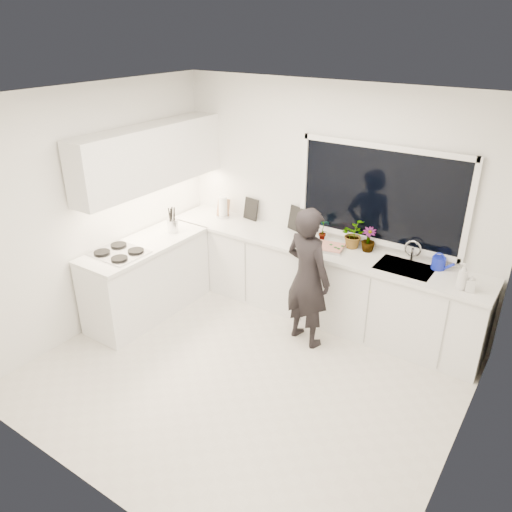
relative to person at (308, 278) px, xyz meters
The scene contains 25 objects.
floor 1.22m from the person, 102.57° to the right, with size 4.00×3.50×0.02m, color beige.
wall_back 1.05m from the person, 103.06° to the left, with size 4.00×0.02×2.70m, color white.
wall_left 2.45m from the person, 157.89° to the right, with size 0.02×3.50×2.70m, color white.
wall_right 2.10m from the person, 26.38° to the right, with size 0.02×3.50×2.70m, color white.
ceiling 2.13m from the person, 102.57° to the right, with size 4.00×3.50×0.02m, color white.
window 1.19m from the person, 64.20° to the left, with size 1.80×0.02×1.00m, color black.
base_cabinets_back 0.68m from the person, 109.92° to the left, with size 3.92×0.58×0.88m, color white.
base_cabinets_left 1.98m from the person, 163.68° to the right, with size 0.58×1.60×0.88m, color white.
countertop_back 0.59m from the person, 110.25° to the left, with size 3.94×0.62×0.04m, color silver.
countertop_left 1.95m from the person, 163.68° to the right, with size 0.62×1.60×0.04m, color silver.
upper_cabinets 2.26m from the person, behind, with size 0.34×2.10×0.70m, color white.
sink 1.02m from the person, 33.02° to the left, with size 0.58×0.42×0.14m, color silver.
faucet 1.16m from the person, 41.51° to the left, with size 0.03×0.03×0.22m, color silver.
stovetop 2.10m from the person, 154.60° to the right, with size 0.56×0.48×0.03m, color black.
person is the anchor object (origin of this frame).
pizza_tray 0.55m from the person, 95.52° to the left, with size 0.41×0.31×0.03m, color silver.
pizza 0.55m from the person, 95.52° to the left, with size 0.38×0.27×0.01m, color red.
watering_can 1.36m from the person, 31.96° to the left, with size 0.14×0.14×0.13m, color #1220AE.
paper_towel_roll 1.77m from the person, 158.16° to the left, with size 0.11×0.11×0.26m, color white.
knife_block 1.81m from the person, 157.24° to the left, with size 0.13×0.10×0.22m, color #885E3F.
utensil_crock 1.84m from the person, behind, with size 0.13×0.13×0.16m, color silver.
picture_frame_large 1.53m from the person, 148.24° to the left, with size 0.22×0.02×0.28m, color black.
picture_frame_small 1.04m from the person, 127.33° to the left, with size 0.25×0.02×0.30m, color black.
herb_plants 0.78m from the person, 77.30° to the left, with size 0.74×0.37×0.32m.
soap_bottles 1.55m from the person, 15.27° to the left, with size 0.20×0.13×0.27m.
Camera 1 is at (2.38, -3.29, 3.27)m, focal length 35.00 mm.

